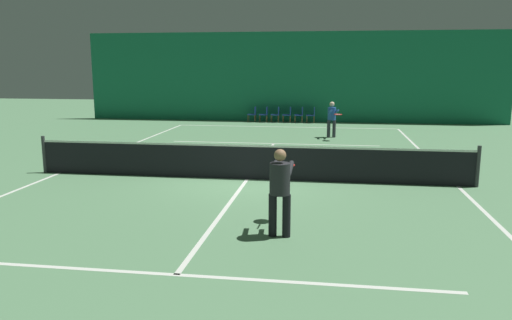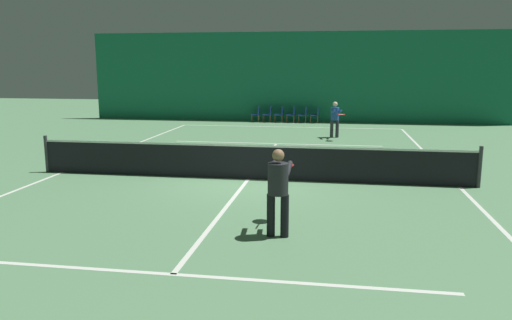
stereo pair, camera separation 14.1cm
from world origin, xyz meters
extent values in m
plane|color=#56845B|center=(0.00, 0.00, 0.00)|extent=(60.00, 60.00, 0.00)
cube|color=#196B4C|center=(0.00, 14.48, 2.43)|extent=(23.00, 0.12, 4.86)
cube|color=silver|center=(0.00, 11.90, 0.00)|extent=(11.00, 0.10, 0.00)
cube|color=silver|center=(0.00, 6.40, 0.00)|extent=(8.25, 0.10, 0.00)
cube|color=silver|center=(0.00, -6.40, 0.00)|extent=(8.25, 0.10, 0.00)
cube|color=silver|center=(-5.50, 0.00, 0.00)|extent=(0.10, 23.80, 0.00)
cube|color=silver|center=(5.50, 0.00, 0.00)|extent=(0.10, 23.80, 0.00)
cube|color=silver|center=(0.00, 0.00, 0.00)|extent=(0.10, 12.80, 0.00)
cube|color=black|center=(0.00, 0.00, 0.47)|extent=(11.90, 0.02, 0.95)
cube|color=white|center=(0.00, 0.00, 0.92)|extent=(11.90, 0.02, 0.05)
cylinder|color=#333338|center=(-5.95, 0.00, 0.53)|extent=(0.10, 0.10, 1.07)
cylinder|color=#333338|center=(5.95, 0.00, 0.53)|extent=(0.10, 0.10, 1.07)
cylinder|color=black|center=(1.21, -4.47, 0.39)|extent=(0.16, 0.16, 0.79)
cylinder|color=black|center=(1.47, -4.48, 0.39)|extent=(0.16, 0.16, 0.79)
cylinder|color=#232328|center=(1.34, -4.47, 1.07)|extent=(0.38, 0.38, 0.57)
sphere|color=#936B4C|center=(1.34, -4.47, 1.50)|extent=(0.22, 0.22, 0.22)
cylinder|color=#232328|center=(1.20, -4.21, 1.20)|extent=(0.11, 0.55, 0.23)
cylinder|color=#232328|center=(1.50, -4.22, 1.20)|extent=(0.11, 0.55, 0.23)
cylinder|color=black|center=(1.36, -3.80, 1.13)|extent=(0.04, 0.31, 0.03)
torus|color=red|center=(1.37, -3.50, 1.13)|extent=(0.34, 0.34, 0.03)
cylinder|color=silver|center=(1.37, -3.50, 1.13)|extent=(0.29, 0.29, 0.00)
cylinder|color=#2D2D38|center=(2.38, 8.54, 0.38)|extent=(0.18, 0.18, 0.75)
cylinder|color=#2D2D38|center=(2.14, 8.48, 0.38)|extent=(0.18, 0.18, 0.75)
cylinder|color=#234C99|center=(2.26, 8.51, 1.03)|extent=(0.43, 0.43, 0.54)
sphere|color=beige|center=(2.26, 8.51, 1.43)|extent=(0.21, 0.21, 0.21)
cylinder|color=#234C99|center=(2.46, 8.31, 1.15)|extent=(0.22, 0.52, 0.22)
cylinder|color=#234C99|center=(2.19, 8.24, 1.15)|extent=(0.22, 0.52, 0.22)
cylinder|color=black|center=(2.43, 7.89, 1.08)|extent=(0.11, 0.30, 0.03)
torus|color=red|center=(2.51, 7.60, 1.08)|extent=(0.41, 0.41, 0.03)
cylinder|color=silver|center=(2.51, 7.60, 1.08)|extent=(0.34, 0.34, 0.00)
cylinder|color=brown|center=(-2.26, 14.12, 0.20)|extent=(0.03, 0.03, 0.39)
cylinder|color=brown|center=(-2.26, 13.74, 0.20)|extent=(0.03, 0.03, 0.39)
cylinder|color=brown|center=(-1.88, 14.12, 0.20)|extent=(0.03, 0.03, 0.39)
cylinder|color=brown|center=(-1.88, 13.74, 0.20)|extent=(0.03, 0.03, 0.39)
cube|color=navy|center=(-2.07, 13.93, 0.41)|extent=(0.44, 0.44, 0.05)
cube|color=navy|center=(-1.87, 13.93, 0.64)|extent=(0.04, 0.44, 0.40)
cylinder|color=brown|center=(-1.62, 14.12, 0.20)|extent=(0.03, 0.03, 0.39)
cylinder|color=brown|center=(-1.62, 13.74, 0.20)|extent=(0.03, 0.03, 0.39)
cylinder|color=brown|center=(-1.24, 14.12, 0.20)|extent=(0.03, 0.03, 0.39)
cylinder|color=brown|center=(-1.24, 13.74, 0.20)|extent=(0.03, 0.03, 0.39)
cube|color=navy|center=(-1.43, 13.93, 0.41)|extent=(0.44, 0.44, 0.05)
cube|color=navy|center=(-1.23, 13.93, 0.64)|extent=(0.04, 0.44, 0.40)
cylinder|color=brown|center=(-0.98, 14.12, 0.20)|extent=(0.03, 0.03, 0.39)
cylinder|color=brown|center=(-0.98, 13.74, 0.20)|extent=(0.03, 0.03, 0.39)
cylinder|color=brown|center=(-0.60, 14.12, 0.20)|extent=(0.03, 0.03, 0.39)
cylinder|color=brown|center=(-0.60, 13.74, 0.20)|extent=(0.03, 0.03, 0.39)
cube|color=navy|center=(-0.79, 13.93, 0.41)|extent=(0.44, 0.44, 0.05)
cube|color=navy|center=(-0.59, 13.93, 0.64)|extent=(0.04, 0.44, 0.40)
cylinder|color=brown|center=(-0.33, 14.12, 0.20)|extent=(0.03, 0.03, 0.39)
cylinder|color=brown|center=(-0.33, 13.74, 0.20)|extent=(0.03, 0.03, 0.39)
cylinder|color=brown|center=(0.05, 14.12, 0.20)|extent=(0.03, 0.03, 0.39)
cylinder|color=brown|center=(0.05, 13.74, 0.20)|extent=(0.03, 0.03, 0.39)
cube|color=navy|center=(-0.14, 13.93, 0.41)|extent=(0.44, 0.44, 0.05)
cube|color=navy|center=(0.06, 13.93, 0.64)|extent=(0.04, 0.44, 0.40)
cylinder|color=brown|center=(0.31, 14.12, 0.20)|extent=(0.03, 0.03, 0.39)
cylinder|color=brown|center=(0.31, 13.74, 0.20)|extent=(0.03, 0.03, 0.39)
cylinder|color=brown|center=(0.69, 14.12, 0.20)|extent=(0.03, 0.03, 0.39)
cylinder|color=brown|center=(0.69, 13.74, 0.20)|extent=(0.03, 0.03, 0.39)
cube|color=navy|center=(0.50, 13.93, 0.41)|extent=(0.44, 0.44, 0.05)
cube|color=navy|center=(0.70, 13.93, 0.64)|extent=(0.04, 0.44, 0.40)
cylinder|color=brown|center=(0.95, 14.12, 0.20)|extent=(0.03, 0.03, 0.39)
cylinder|color=brown|center=(0.95, 13.74, 0.20)|extent=(0.03, 0.03, 0.39)
cylinder|color=brown|center=(1.33, 14.12, 0.20)|extent=(0.03, 0.03, 0.39)
cylinder|color=brown|center=(1.33, 13.74, 0.20)|extent=(0.03, 0.03, 0.39)
cube|color=navy|center=(1.14, 13.93, 0.41)|extent=(0.44, 0.44, 0.05)
cube|color=navy|center=(1.34, 13.93, 0.64)|extent=(0.04, 0.44, 0.40)
camera|label=1|loc=(2.20, -13.10, 3.06)|focal=35.00mm
camera|label=2|loc=(2.34, -13.08, 3.06)|focal=35.00mm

